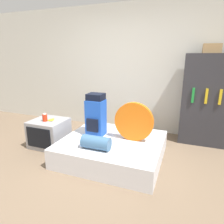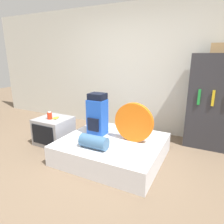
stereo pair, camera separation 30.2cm
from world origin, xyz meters
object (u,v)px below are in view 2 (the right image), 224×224
at_px(sleeping_roll, 94,142).
at_px(television, 54,131).
at_px(canister, 50,116).
at_px(bookshelf, 212,103).
at_px(backpack, 97,115).
at_px(tent_bag, 134,122).
at_px(cardboard_box, 221,48).

relative_size(sleeping_roll, television, 0.69).
xyz_separation_m(canister, bookshelf, (2.58, 1.19, 0.26)).
relative_size(backpack, sleeping_roll, 1.69).
bearing_deg(backpack, tent_bag, 0.43).
height_order(backpack, sleeping_roll, backpack).
xyz_separation_m(tent_bag, canister, (-1.55, -0.15, -0.06)).
relative_size(sleeping_roll, cardboard_box, 1.44).
bearing_deg(tent_bag, sleeping_roll, -130.29).
bearing_deg(backpack, cardboard_box, 32.78).
height_order(sleeping_roll, cardboard_box, cardboard_box).
relative_size(television, bookshelf, 0.37).
relative_size(canister, cardboard_box, 0.48).
bearing_deg(tent_bag, television, -176.45).
relative_size(tent_bag, cardboard_box, 2.12).
relative_size(television, cardboard_box, 2.08).
bearing_deg(television, backpack, 5.78).
bearing_deg(bookshelf, cardboard_box, 75.38).
distance_m(sleeping_roll, canister, 1.20).
distance_m(television, bookshelf, 2.86).
bearing_deg(tent_bag, canister, -174.46).
relative_size(bookshelf, cardboard_box, 5.68).
bearing_deg(tent_bag, backpack, -179.57).
relative_size(tent_bag, sleeping_roll, 1.47).
height_order(bookshelf, cardboard_box, cardboard_box).
bearing_deg(television, sleeping_roll, -19.25).
bearing_deg(television, tent_bag, 3.55).
height_order(tent_bag, cardboard_box, cardboard_box).
xyz_separation_m(television, bookshelf, (2.56, 1.14, 0.57)).
relative_size(backpack, cardboard_box, 2.43).
xyz_separation_m(sleeping_roll, television, (-1.12, 0.39, -0.16)).
distance_m(television, canister, 0.31).
xyz_separation_m(canister, cardboard_box, (2.58, 1.22, 1.15)).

